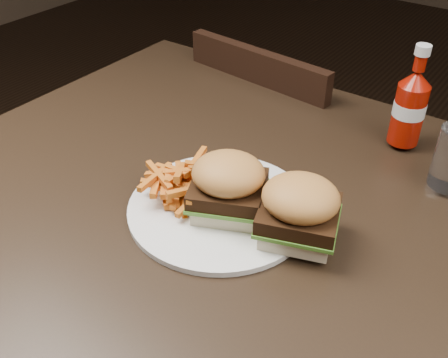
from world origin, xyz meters
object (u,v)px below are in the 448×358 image
Objects in this scene: plate at (220,208)px; ketchup_bottle at (408,114)px; chair_far at (291,172)px; dining_table at (298,228)px.

ketchup_bottle is (0.15, 0.32, 0.06)m from plate.
chair_far is 0.66m from plate.
chair_far is at bearing 144.20° from ketchup_bottle.
ketchup_bottle is at bearing 79.94° from dining_table.
chair_far is at bearing 118.56° from dining_table.
plate is 0.36m from ketchup_bottle.
ketchup_bottle is at bearing 149.89° from chair_far.
dining_table is at bearing 124.25° from chair_far.
chair_far is 0.55m from ketchup_bottle.
dining_table is at bearing 27.85° from plate.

